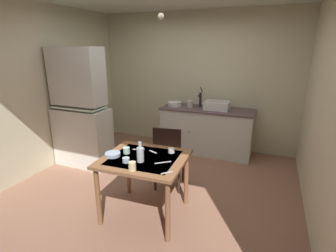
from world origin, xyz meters
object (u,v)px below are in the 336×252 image
Objects in this scene: teacup_mint at (126,150)px; serving_bowl_wide at (113,154)px; dining_table at (144,166)px; mixing_bowl_counter at (175,104)px; glass_bottle at (140,154)px; hutch_cabinet at (81,113)px; hand_pump at (200,99)px; chair_far_side at (169,157)px; sink_basin at (217,105)px.

serving_bowl_wide is at bearing -129.96° from teacup_mint.
serving_bowl_wide reaches higher than dining_table.
glass_bottle is at bearing -78.71° from mixing_bowl_counter.
hutch_cabinet reaches higher than hand_pump.
hutch_cabinet is 7.68× the size of mixing_bowl_counter.
hand_pump reaches higher than serving_bowl_wide.
hand_pump reaches higher than dining_table.
chair_far_side is 4.06× the size of glass_bottle.
dining_table is 12.42× the size of teacup_mint.
teacup_mint reaches higher than dining_table.
chair_far_side is (0.48, -1.48, -0.41)m from mixing_bowl_counter.
chair_far_side is 11.84× the size of teacup_mint.
glass_bottle is at bearing -30.49° from hutch_cabinet.
sink_basin is at bearing 3.53° from mixing_bowl_counter.
sink_basin is (1.99, 1.33, 0.02)m from hutch_cabinet.
mixing_bowl_counter is at bearing 91.95° from serving_bowl_wide.
sink_basin is at bearing 80.21° from dining_table.
hand_pump is at bearing 89.99° from chair_far_side.
sink_basin is 1.89× the size of glass_bottle.
dining_table is (-0.04, -2.22, -0.39)m from hand_pump.
teacup_mint is (-0.29, -0.62, 0.29)m from chair_far_side.
glass_bottle is at bearing -28.06° from teacup_mint.
hutch_cabinet is 11.04× the size of serving_bowl_wide.
sink_basin reaches higher than teacup_mint.
sink_basin is at bearing 73.75° from teacup_mint.
sink_basin reaches higher than mixing_bowl_counter.
hutch_cabinet is 24.71× the size of teacup_mint.
hand_pump is (-0.33, 0.05, 0.09)m from sink_basin.
mixing_bowl_counter is 2.19m from dining_table.
sink_basin is 2.40m from serving_bowl_wide.
teacup_mint is (1.37, -0.82, -0.14)m from hutch_cabinet.
sink_basin is 1.13× the size of hand_pump.
dining_table is at bearing -91.10° from hand_pump.
mixing_bowl_counter is (-0.81, -0.05, -0.04)m from sink_basin.
sink_basin is 0.47× the size of chair_far_side.
hand_pump is at bearing 88.90° from dining_table.
glass_bottle is (-0.03, -0.76, 0.34)m from chair_far_side.
chair_far_side is at bearing -90.01° from hand_pump.
sink_basin reaches higher than serving_bowl_wide.
dining_table is 0.22m from glass_bottle.
sink_basin is at bearing 33.68° from hutch_cabinet.
teacup_mint is at bearing 173.24° from dining_table.
mixing_bowl_counter is at bearing -168.72° from hand_pump.
sink_basin reaches higher than dining_table.
hutch_cabinet reaches higher than mixing_bowl_counter.
sink_basin is 0.35m from hand_pump.
dining_table is 0.39m from serving_bowl_wide.
mixing_bowl_counter is 0.26× the size of dining_table.
dining_table is (-0.38, -2.18, -0.30)m from sink_basin.
mixing_bowl_counter is 2.29m from glass_bottle.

